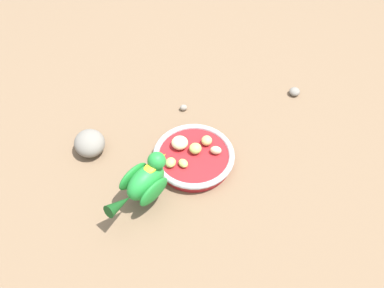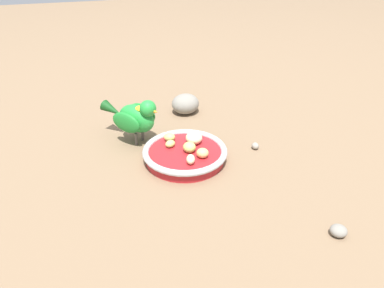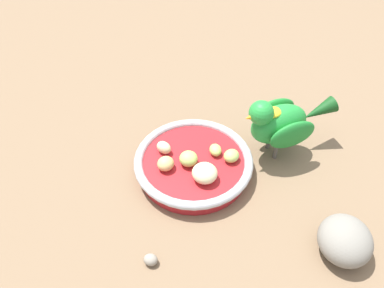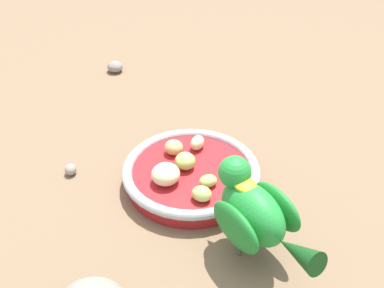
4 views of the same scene
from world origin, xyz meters
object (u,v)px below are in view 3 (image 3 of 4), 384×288
Objects in this scene: apple_piece_3 at (165,146)px; pebble_0 at (151,260)px; apple_piece_0 at (189,159)px; apple_piece_4 at (215,150)px; feeding_bowl at (193,164)px; apple_piece_1 at (205,173)px; parrot at (281,122)px; apple_piece_2 at (231,156)px; rock_large at (345,240)px; apple_piece_5 at (166,164)px.

pebble_0 is at bearing -161.68° from apple_piece_3.
apple_piece_0 is 0.05m from apple_piece_4.
apple_piece_1 is (-0.03, -0.03, 0.02)m from feeding_bowl.
parrot is at bearing -50.21° from feeding_bowl.
parrot reaches higher than apple_piece_1.
apple_piece_4 is (0.04, -0.03, -0.00)m from apple_piece_0.
apple_piece_2 is at bearing -65.91° from feeding_bowl.
parrot is 0.20m from rock_large.
apple_piece_1 is 0.15m from pebble_0.
apple_piece_1 is at bearing -133.14° from feeding_bowl.
apple_piece_1 is at bearing -177.39° from apple_piece_4.
parrot is 1.80× the size of rock_large.
apple_piece_0 is (-0.01, 0.00, 0.02)m from feeding_bowl.
feeding_bowl is at bearing 136.78° from apple_piece_4.
apple_piece_0 is at bearing 149.21° from feeding_bowl.
feeding_bowl is 7.36× the size of apple_piece_3.
rock_large reaches higher than apple_piece_2.
apple_piece_1 reaches higher than apple_piece_5.
apple_piece_0 is 0.17m from pebble_0.
apple_piece_0 is 1.10× the size of apple_piece_2.
apple_piece_0 is 0.04m from apple_piece_5.
apple_piece_4 is at bearing -40.85° from apple_piece_0.
apple_piece_0 is 0.05m from apple_piece_3.
feeding_bowl is 6.57× the size of apple_piece_0.
pebble_0 is at bearing -163.82° from apple_piece_5.
apple_piece_5 is at bearing -153.46° from apple_piece_3.
apple_piece_3 reaches higher than apple_piece_4.
apple_piece_5 reaches higher than apple_piece_4.
apple_piece_3 is 1.36× the size of pebble_0.
apple_piece_2 is 0.10m from apple_piece_5.
feeding_bowl is at bearing 46.86° from apple_piece_1.
apple_piece_3 reaches higher than pebble_0.
apple_piece_2 is at bearing -13.64° from pebble_0.
feeding_bowl is at bearing 76.13° from rock_large.
apple_piece_3 is (0.03, 0.08, -0.00)m from apple_piece_1.
apple_piece_1 is at bearing -8.79° from pebble_0.
apple_piece_5 reaches higher than pebble_0.
apple_piece_3 is 0.96× the size of apple_piece_5.
apple_piece_4 is 0.08m from apple_piece_5.
feeding_bowl is 0.15m from parrot.
feeding_bowl is 0.05m from apple_piece_1.
apple_piece_2 is at bearing -79.46° from apple_piece_3.
apple_piece_3 is at bearing 100.54° from apple_piece_2.
pebble_0 is (-0.16, -0.01, -0.03)m from apple_piece_0.
parrot is at bearing -61.50° from apple_piece_3.
apple_piece_3 reaches higher than apple_piece_2.
parrot is at bearing -21.64° from pebble_0.
pebble_0 is at bearing 174.38° from apple_piece_4.
apple_piece_3 is (-0.02, 0.11, 0.00)m from apple_piece_2.
feeding_bowl is 0.05m from apple_piece_5.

